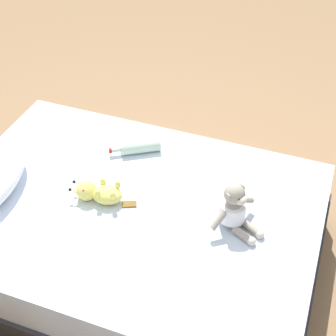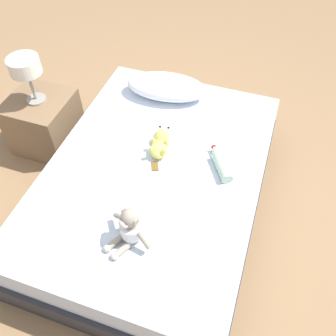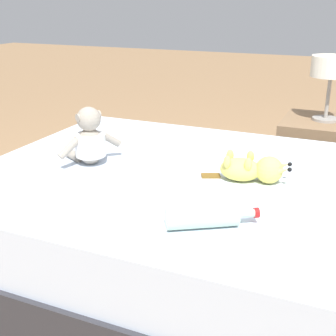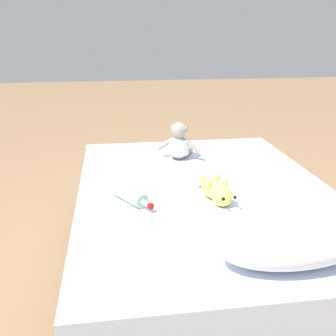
# 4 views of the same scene
# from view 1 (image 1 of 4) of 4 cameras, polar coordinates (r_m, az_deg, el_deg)

# --- Properties ---
(ground_plane) EXTENTS (16.00, 16.00, 0.00)m
(ground_plane) POSITION_cam_1_polar(r_m,az_deg,el_deg) (2.77, -3.93, -10.63)
(ground_plane) COLOR #93704C
(bed) EXTENTS (1.32, 1.85, 0.44)m
(bed) POSITION_cam_1_polar(r_m,az_deg,el_deg) (2.60, -4.15, -7.65)
(bed) COLOR #2D2D33
(bed) RESTS_ON ground_plane
(plush_monkey) EXTENTS (0.27, 0.25, 0.24)m
(plush_monkey) POSITION_cam_1_polar(r_m,az_deg,el_deg) (2.29, 7.55, -4.68)
(plush_monkey) COLOR #9E9384
(plush_monkey) RESTS_ON bed
(plush_yellow_creature) EXTENTS (0.13, 0.33, 0.10)m
(plush_yellow_creature) POSITION_cam_1_polar(r_m,az_deg,el_deg) (2.44, -7.90, -2.76)
(plush_yellow_creature) COLOR #EAE066
(plush_yellow_creature) RESTS_ON bed
(glass_bottle) EXTENTS (0.19, 0.26, 0.07)m
(glass_bottle) POSITION_cam_1_polar(r_m,az_deg,el_deg) (2.71, -3.24, 2.39)
(glass_bottle) COLOR #B2D1B7
(glass_bottle) RESTS_ON bed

